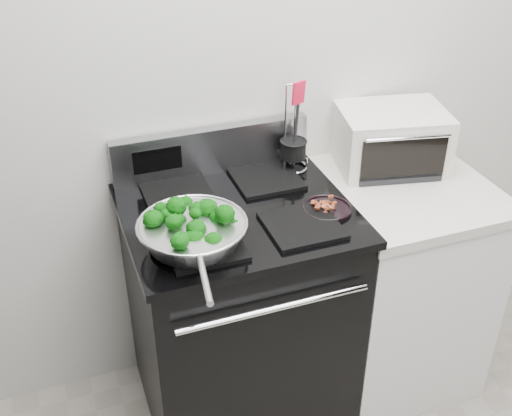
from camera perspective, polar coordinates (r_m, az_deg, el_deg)
name	(u,v)px	position (r m, az deg, el deg)	size (l,w,h in m)	color
back_wall	(283,59)	(2.44, 2.45, 13.13)	(4.00, 0.02, 2.70)	beige
gas_range	(239,311)	(2.51, -1.52, -9.15)	(0.79, 0.69, 1.13)	black
counter	(394,279)	(2.76, 12.18, -6.21)	(0.62, 0.68, 0.92)	white
skillet	(193,232)	(2.03, -5.65, -2.13)	(0.35, 0.56, 0.08)	silver
broccoli_pile	(192,226)	(2.02, -5.69, -1.63)	(0.28, 0.28, 0.10)	black
bacon_plate	(327,206)	(2.23, 6.33, 0.17)	(0.17, 0.17, 0.04)	black
utensil_holder	(293,153)	(2.47, 3.32, 4.86)	(0.12, 0.12, 0.36)	silver
toaster_oven	(391,139)	(2.58, 11.89, 6.05)	(0.46, 0.38, 0.23)	silver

